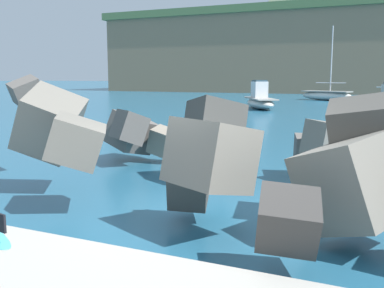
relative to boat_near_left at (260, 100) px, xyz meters
name	(u,v)px	position (x,y,z in m)	size (l,w,h in m)	color
ground_plane	(207,229)	(7.15, -28.65, -0.71)	(400.00, 400.00, 0.00)	#235B7A
breakwater_jetty	(157,147)	(5.39, -27.25, 0.43)	(30.79, 7.69, 2.69)	gray
boat_near_left	(260,100)	(0.00, 0.00, 0.00)	(4.34, 5.81, 2.32)	beige
boat_mid_left	(326,95)	(3.14, 15.34, -0.12)	(6.09, 3.67, 7.96)	beige
headland_bluff	(329,54)	(-1.85, 53.79, 6.12)	(72.40, 43.86, 13.62)	#847056
station_building_west	(366,1)	(4.06, 55.91, 15.75)	(4.59, 5.62, 5.64)	#B2ADA3
station_building_central	(287,2)	(-9.52, 50.77, 15.62)	(5.70, 6.54, 5.39)	beige
station_building_east	(224,17)	(-25.63, 60.47, 14.92)	(8.23, 6.21, 3.99)	beige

